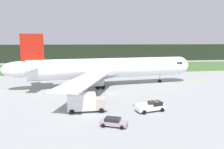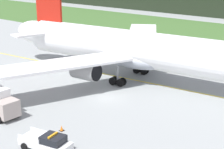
{
  "view_description": "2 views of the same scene",
  "coord_description": "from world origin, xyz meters",
  "px_view_note": "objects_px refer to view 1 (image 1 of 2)",
  "views": [
    {
      "loc": [
        -7.85,
        -50.09,
        12.64
      ],
      "look_at": [
        1.28,
        7.5,
        3.45
      ],
      "focal_mm": 33.96,
      "sensor_mm": 36.0,
      "label": 1
    },
    {
      "loc": [
        30.29,
        -34.31,
        17.65
      ],
      "look_at": [
        1.62,
        -0.78,
        3.9
      ],
      "focal_mm": 57.3,
      "sensor_mm": 36.0,
      "label": 2
    }
  ],
  "objects_px": {
    "ops_pickup_truck": "(152,106)",
    "staff_car": "(114,122)",
    "airliner": "(106,69)",
    "catering_truck": "(86,102)",
    "apron_cone": "(134,104)"
  },
  "relations": [
    {
      "from": "ops_pickup_truck",
      "to": "apron_cone",
      "type": "xyz_separation_m",
      "value": [
        -2.23,
        3.85,
        -0.6
      ]
    },
    {
      "from": "catering_truck",
      "to": "apron_cone",
      "type": "bearing_deg",
      "value": 12.71
    },
    {
      "from": "ops_pickup_truck",
      "to": "staff_car",
      "type": "bearing_deg",
      "value": -144.33
    },
    {
      "from": "catering_truck",
      "to": "staff_car",
      "type": "relative_size",
      "value": 1.56
    },
    {
      "from": "staff_car",
      "to": "airliner",
      "type": "bearing_deg",
      "value": 84.85
    },
    {
      "from": "airliner",
      "to": "ops_pickup_truck",
      "type": "distance_m",
      "value": 24.53
    },
    {
      "from": "catering_truck",
      "to": "ops_pickup_truck",
      "type": "bearing_deg",
      "value": -8.13
    },
    {
      "from": "airliner",
      "to": "ops_pickup_truck",
      "type": "xyz_separation_m",
      "value": [
        5.31,
        -23.6,
        -4.05
      ]
    },
    {
      "from": "catering_truck",
      "to": "staff_car",
      "type": "bearing_deg",
      "value": -62.34
    },
    {
      "from": "airliner",
      "to": "catering_truck",
      "type": "distance_m",
      "value": 23.08
    },
    {
      "from": "ops_pickup_truck",
      "to": "catering_truck",
      "type": "height_order",
      "value": "catering_truck"
    },
    {
      "from": "airliner",
      "to": "catering_truck",
      "type": "xyz_separation_m",
      "value": [
        -6.52,
        -21.91,
        -3.16
      ]
    },
    {
      "from": "apron_cone",
      "to": "ops_pickup_truck",
      "type": "bearing_deg",
      "value": -59.9
    },
    {
      "from": "airliner",
      "to": "staff_car",
      "type": "bearing_deg",
      "value": -95.15
    },
    {
      "from": "ops_pickup_truck",
      "to": "catering_truck",
      "type": "bearing_deg",
      "value": 171.87
    }
  ]
}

